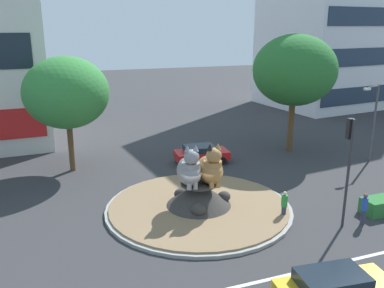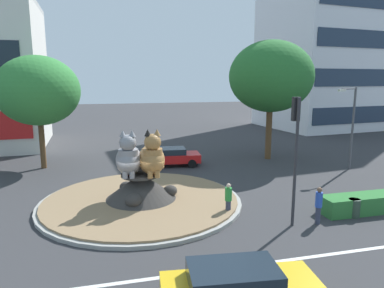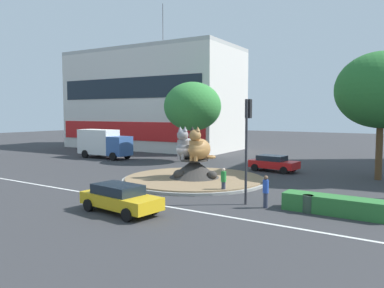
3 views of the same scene
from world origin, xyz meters
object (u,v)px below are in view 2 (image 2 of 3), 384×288
cat_statue_tabby (152,158)px  traffic_light_mast (296,139)px  pedestrian_green_shirt (228,198)px  streetlight_arm (351,122)px  sedan_on_far_lane (239,288)px  hatchback_near_shophouse (172,156)px  broadleaf_tree_behind_island (38,91)px  litter_bin (354,208)px  pedestrian_blue_shirt (319,204)px  cat_statue_grey (129,158)px  office_tower (335,27)px  second_tree_near_tower (271,77)px

cat_statue_tabby → traffic_light_mast: (5.85, -4.21, 1.47)m
pedestrian_green_shirt → streetlight_arm: bearing=-102.5°
sedan_on_far_lane → traffic_light_mast: bearing=54.2°
hatchback_near_shophouse → broadleaf_tree_behind_island: bearing=175.5°
hatchback_near_shophouse → litter_bin: size_ratio=4.75×
pedestrian_blue_shirt → hatchback_near_shophouse: pedestrian_blue_shirt is taller
cat_statue_grey → office_tower: office_tower is taller
second_tree_near_tower → hatchback_near_shophouse: 10.28m
cat_statue_tabby → pedestrian_blue_shirt: cat_statue_tabby is taller
streetlight_arm → second_tree_near_tower: bearing=-64.1°
second_tree_near_tower → office_tower: bearing=43.7°
pedestrian_green_shirt → sedan_on_far_lane: bearing=121.6°
traffic_light_mast → litter_bin: bearing=-87.0°
cat_statue_tabby → second_tree_near_tower: (10.91, 8.55, 4.25)m
pedestrian_blue_shirt → pedestrian_green_shirt: bearing=-138.0°
pedestrian_green_shirt → traffic_light_mast: bearing=-167.0°
broadleaf_tree_behind_island → pedestrian_blue_shirt: broadleaf_tree_behind_island is taller
cat_statue_grey → cat_statue_tabby: (1.18, -0.20, 0.01)m
office_tower → second_tree_near_tower: bearing=-142.9°
office_tower → pedestrian_blue_shirt: (-21.60, -29.97, -12.64)m
office_tower → sedan_on_far_lane: (-27.49, -34.96, -12.82)m
sedan_on_far_lane → hatchback_near_shophouse: 17.61m
cat_statue_tabby → second_tree_near_tower: second_tree_near_tower is taller
traffic_light_mast → office_tower: office_tower is taller
cat_statue_grey → hatchback_near_shophouse: size_ratio=0.60×
office_tower → second_tree_near_tower: (-17.77, -16.99, -6.76)m
hatchback_near_shophouse → cat_statue_grey: bearing=-110.5°
cat_statue_grey → second_tree_near_tower: size_ratio=0.26×
office_tower → second_tree_near_tower: 25.50m
pedestrian_green_shirt → second_tree_near_tower: bearing=-75.2°
pedestrian_blue_shirt → litter_bin: size_ratio=1.96×
streetlight_arm → hatchback_near_shophouse: size_ratio=1.42×
pedestrian_green_shirt → pedestrian_blue_shirt: bearing=-159.6°
litter_bin → pedestrian_blue_shirt: bearing=-172.2°
hatchback_near_shophouse → second_tree_near_tower: bearing=8.1°
second_tree_near_tower → hatchback_near_shophouse: bearing=-177.1°
second_tree_near_tower → litter_bin: (-1.63, -12.69, -6.37)m
traffic_light_mast → pedestrian_green_shirt: traffic_light_mast is taller
second_tree_near_tower → pedestrian_blue_shirt: bearing=-106.4°
cat_statue_grey → litter_bin: cat_statue_grey is taller
office_tower → second_tree_near_tower: office_tower is taller
pedestrian_green_shirt → cat_statue_tabby: bearing=13.8°
cat_statue_tabby → hatchback_near_shophouse: size_ratio=0.59×
pedestrian_blue_shirt → pedestrian_green_shirt: size_ratio=1.09×
second_tree_near_tower → pedestrian_green_shirt: bearing=-124.4°
pedestrian_green_shirt → sedan_on_far_lane: size_ratio=0.34×
cat_statue_grey → pedestrian_blue_shirt: 9.61m
traffic_light_mast → office_tower: 38.69m
cat_statue_tabby → pedestrian_green_shirt: size_ratio=1.57×
broadleaf_tree_behind_island → office_tower: bearing=23.9°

